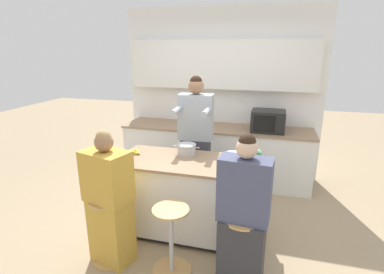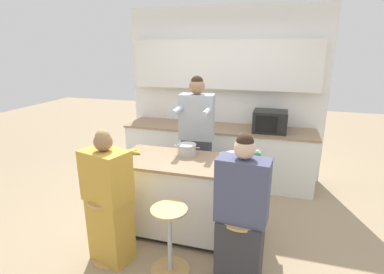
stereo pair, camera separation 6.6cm
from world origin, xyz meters
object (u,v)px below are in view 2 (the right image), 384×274
bar_stool_rightmost (239,251)px  person_seated_near (241,222)px  person_wrapped_blanket (108,202)px  potted_plant (204,119)px  cooking_pot (187,149)px  banana_bunch (135,151)px  coffee_cup_near (231,167)px  fruit_bowl (234,157)px  microwave (270,121)px  bar_stool_center (170,240)px  bar_stool_leftmost (109,228)px  person_cooking (197,144)px  juice_carton (257,160)px  kitchen_island (190,197)px

bar_stool_rightmost → person_seated_near: 0.30m
person_wrapped_blanket → potted_plant: (0.40, 2.21, 0.36)m
bar_stool_rightmost → person_wrapped_blanket: bearing=-179.3°
cooking_pot → banana_bunch: size_ratio=1.71×
coffee_cup_near → fruit_bowl: bearing=94.0°
coffee_cup_near → microwave: bearing=79.7°
cooking_pot → bar_stool_center: bearing=-83.7°
bar_stool_leftmost → coffee_cup_near: 1.38m
person_seated_near → person_cooking: bearing=125.1°
bar_stool_rightmost → person_wrapped_blanket: size_ratio=0.49×
bar_stool_rightmost → juice_carton: (0.06, 0.61, 0.64)m
person_wrapped_blanket → microwave: person_wrapped_blanket is taller
bar_stool_center → banana_bunch: size_ratio=3.72×
juice_carton → potted_plant: bearing=120.9°
bar_stool_center → cooking_pot: cooking_pot is taller
bar_stool_leftmost → cooking_pot: bearing=56.4°
potted_plant → person_wrapped_blanket: bearing=-100.2°
potted_plant → person_seated_near: bearing=-68.2°
person_cooking → person_wrapped_blanket: (-0.52, -1.32, -0.22)m
person_seated_near → fruit_bowl: size_ratio=6.76×
cooking_pot → potted_plant: potted_plant is taller
person_wrapped_blanket → person_seated_near: 1.28m
bar_stool_leftmost → banana_bunch: (-0.03, 0.71, 0.57)m
bar_stool_leftmost → person_seated_near: person_seated_near is taller
person_cooking → person_seated_near: person_cooking is taller
bar_stool_rightmost → microwave: size_ratio=1.39×
fruit_bowl → potted_plant: bearing=116.6°
coffee_cup_near → person_seated_near: bearing=-71.5°
kitchen_island → bar_stool_leftmost: kitchen_island is taller
microwave → fruit_bowl: bearing=-103.6°
fruit_bowl → coffee_cup_near: size_ratio=1.78×
microwave → coffee_cup_near: bearing=-100.3°
bar_stool_center → juice_carton: (0.71, 0.63, 0.64)m
bar_stool_rightmost → person_cooking: person_cooking is taller
kitchen_island → microwave: bearing=62.5°
bar_stool_rightmost → potted_plant: size_ratio=3.08×
bar_stool_leftmost → juice_carton: juice_carton is taller
bar_stool_rightmost → cooking_pot: size_ratio=2.18×
banana_bunch → juice_carton: juice_carton is taller
person_seated_near → banana_bunch: 1.54m
person_wrapped_blanket → fruit_bowl: size_ratio=6.46×
juice_carton → microwave: bearing=87.7°
cooking_pot → banana_bunch: 0.61m
banana_bunch → person_wrapped_blanket: bearing=-85.3°
fruit_bowl → bar_stool_center: bearing=-118.4°
kitchen_island → person_seated_near: 0.96m
fruit_bowl → juice_carton: size_ratio=1.04×
bar_stool_rightmost → cooking_pot: (-0.74, 0.83, 0.61)m
kitchen_island → bar_stool_rightmost: kitchen_island is taller
bar_stool_center → banana_bunch: (-0.69, 0.71, 0.57)m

